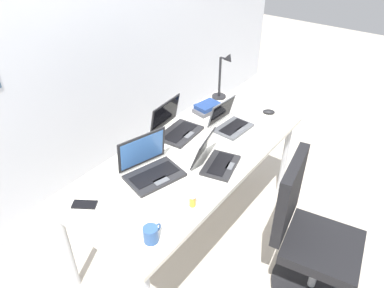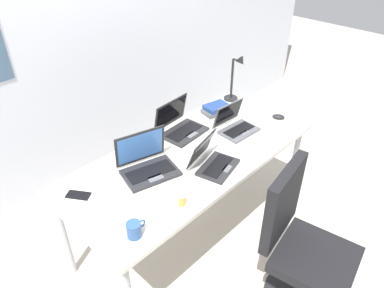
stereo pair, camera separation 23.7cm
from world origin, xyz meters
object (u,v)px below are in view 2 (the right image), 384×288
(laptop_far_corner, at_px, (180,126))
(book_stack, at_px, (216,109))
(pill_bottle, at_px, (182,200))
(computer_mouse, at_px, (278,117))
(coffee_mug, at_px, (134,230))
(desk_lamp, at_px, (235,79))
(laptop_back_left, at_px, (147,164))
(laptop_near_lamp, at_px, (213,161))
(laptop_center, at_px, (236,125))
(cell_phone, at_px, (78,195))
(office_chair, at_px, (302,255))

(laptop_far_corner, distance_m, book_stack, 0.40)
(pill_bottle, bearing_deg, computer_mouse, 6.40)
(book_stack, height_order, coffee_mug, coffee_mug)
(desk_lamp, height_order, pill_bottle, desk_lamp)
(pill_bottle, distance_m, book_stack, 1.08)
(laptop_back_left, height_order, laptop_near_lamp, laptop_back_left)
(pill_bottle, xyz_separation_m, book_stack, (0.93, 0.55, -0.01))
(laptop_far_corner, xyz_separation_m, laptop_center, (0.29, -0.28, -0.00))
(cell_phone, bearing_deg, pill_bottle, -87.00)
(book_stack, height_order, office_chair, office_chair)
(laptop_center, xyz_separation_m, office_chair, (-0.38, -0.83, -0.38))
(computer_mouse, bearing_deg, coffee_mug, 156.35)
(laptop_back_left, relative_size, cell_phone, 2.86)
(laptop_near_lamp, distance_m, laptop_center, 0.47)
(desk_lamp, relative_size, cell_phone, 2.94)
(laptop_far_corner, distance_m, laptop_center, 0.40)
(laptop_near_lamp, bearing_deg, laptop_far_corner, 71.74)
(pill_bottle, bearing_deg, laptop_back_left, 79.47)
(laptop_back_left, xyz_separation_m, pill_bottle, (-0.07, -0.37, -0.01))
(desk_lamp, xyz_separation_m, office_chair, (-0.75, -1.13, -0.54))
(book_stack, bearing_deg, pill_bottle, -149.60)
(coffee_mug, bearing_deg, cell_phone, 94.65)
(computer_mouse, bearing_deg, cell_phone, 139.15)
(pill_bottle, bearing_deg, book_stack, 30.40)
(laptop_back_left, bearing_deg, coffee_mug, -137.65)
(cell_phone, bearing_deg, coffee_mug, -118.79)
(desk_lamp, bearing_deg, book_stack, -174.46)
(cell_phone, relative_size, pill_bottle, 1.72)
(laptop_back_left, relative_size, office_chair, 0.40)
(laptop_far_corner, xyz_separation_m, laptop_near_lamp, (-0.15, -0.44, -0.01))
(desk_lamp, distance_m, laptop_far_corner, 0.68)
(desk_lamp, relative_size, laptop_near_lamp, 1.24)
(laptop_back_left, bearing_deg, laptop_near_lamp, -40.26)
(book_stack, relative_size, office_chair, 0.24)
(book_stack, bearing_deg, computer_mouse, -57.86)
(cell_phone, distance_m, pill_bottle, 0.60)
(laptop_back_left, bearing_deg, desk_lamp, 10.08)
(desk_lamp, relative_size, pill_bottle, 5.07)
(laptop_far_corner, height_order, laptop_near_lamp, laptop_far_corner)
(laptop_center, distance_m, book_stack, 0.30)
(desk_lamp, relative_size, computer_mouse, 4.17)
(laptop_far_corner, bearing_deg, computer_mouse, -32.16)
(office_chair, bearing_deg, laptop_center, 65.32)
(laptop_back_left, distance_m, book_stack, 0.88)
(computer_mouse, bearing_deg, book_stack, 94.08)
(laptop_near_lamp, bearing_deg, pill_bottle, -164.78)
(computer_mouse, bearing_deg, laptop_far_corner, 119.79)
(laptop_far_corner, distance_m, pill_bottle, 0.76)
(desk_lamp, xyz_separation_m, cell_phone, (-1.55, -0.09, -0.19))
(desk_lamp, relative_size, laptop_back_left, 1.03)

